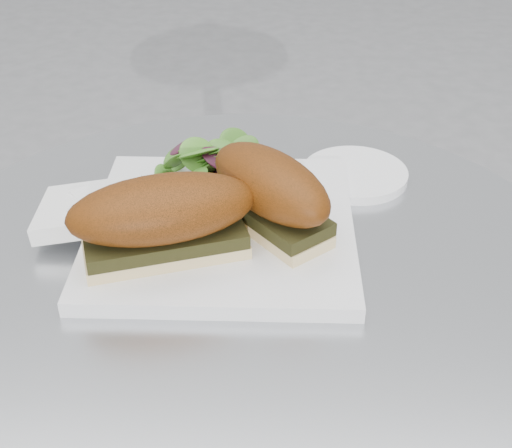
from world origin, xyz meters
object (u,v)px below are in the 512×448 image
Objects in this scene: sandwich_left at (163,217)px; plate at (222,228)px; sandwich_right at (270,191)px; saucer at (355,174)px.

plate is at bearing 31.94° from sandwich_left.
saucer is (0.10, 0.13, -0.05)m from sandwich_right.
sandwich_left is at bearing -137.05° from saucer.
plate is 0.09m from sandwich_left.
sandwich_right reaches higher than saucer.
plate is at bearing -139.26° from sandwich_right.
plate is at bearing -140.03° from saucer.
saucer is (0.19, 0.18, -0.05)m from sandwich_left.
saucer is at bearing 102.76° from sandwich_right.
saucer is at bearing 24.47° from sandwich_left.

